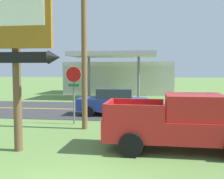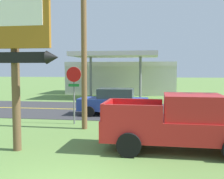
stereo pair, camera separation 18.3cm
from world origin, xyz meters
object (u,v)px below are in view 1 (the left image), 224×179
gas_station (120,77)px  utility_pole (84,31)px  pickup_red_parked_on_lawn (182,123)px  stop_sign (74,85)px  car_blue_mid_lane (113,102)px  motel_sign (16,34)px

gas_station → utility_pole: bearing=-88.7°
pickup_red_parked_on_lawn → stop_sign: bearing=141.2°
car_blue_mid_lane → gas_station: bearing=94.7°
motel_sign → pickup_red_parked_on_lawn: size_ratio=1.13×
stop_sign → pickup_red_parked_on_lawn: size_ratio=0.56×
motel_sign → gas_station: bearing=87.6°
stop_sign → gas_station: (0.37, 18.33, -0.08)m
utility_pole → pickup_red_parked_on_lawn: (4.14, -2.96, -3.60)m
pickup_red_parked_on_lawn → car_blue_mid_lane: pickup_red_parked_on_lawn is taller
utility_pole → pickup_red_parked_on_lawn: size_ratio=1.62×
stop_sign → car_blue_mid_lane: bearing=61.8°
stop_sign → car_blue_mid_lane: stop_sign is taller
utility_pole → gas_station: (-0.43, 19.35, -2.62)m
motel_sign → pickup_red_parked_on_lawn: (5.53, 0.90, -3.01)m
motel_sign → utility_pole: (1.39, 3.86, 0.60)m
utility_pole → gas_station: bearing=91.3°
motel_sign → car_blue_mid_lane: (2.22, 7.91, -3.14)m
gas_station → car_blue_mid_lane: (1.26, -15.30, -1.11)m
stop_sign → gas_station: gas_station is taller
stop_sign → utility_pole: bearing=-51.8°
car_blue_mid_lane → stop_sign: bearing=-118.2°
utility_pole → pickup_red_parked_on_lawn: bearing=-35.5°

